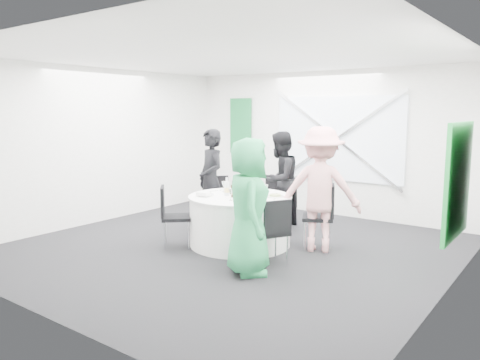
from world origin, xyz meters
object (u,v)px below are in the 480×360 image
Objects in this scene: green_water_bottle at (254,188)px; clear_water_bottle at (227,189)px; person_man_back at (280,180)px; chair_back at (273,198)px; person_woman_pink at (320,189)px; chair_back_right at (324,211)px; chair_back_left at (219,197)px; person_man_back_left at (211,180)px; chair_front_left at (171,212)px; chair_front_right at (274,227)px; person_woman_green at (248,207)px; banquet_table at (240,220)px.

clear_water_bottle is (-0.35, -0.23, -0.01)m from green_water_bottle.
chair_back is at bearing -50.93° from person_man_back.
chair_back_right is at bearing -123.24° from person_woman_pink.
chair_back_left is 0.51× the size of person_man_back_left.
chair_back_left is at bearing -29.98° from person_woman_pink.
green_water_bottle reaches higher than chair_front_left.
chair_back_left is at bearing -121.16° from chair_back_right.
clear_water_bottle reaches higher than chair_front_left.
chair_back is 1.35m from clear_water_bottle.
chair_front_left is (-1.71, -0.17, 0.02)m from chair_front_right.
person_woman_green is at bearing -141.52° from chair_front_left.
clear_water_bottle is at bearing -87.31° from chair_front_left.
banquet_table is 1.15m from person_man_back_left.
chair_back reaches higher than banquet_table.
person_woman_green reaches higher than green_water_bottle.
banquet_table is 0.93× the size of person_man_back.
chair_back is at bearing 89.86° from clear_water_bottle.
chair_back is 0.53× the size of person_woman_green.
chair_back is at bearing 69.73° from person_man_back_left.
person_woman_pink is 5.88× the size of green_water_bottle.
chair_back_left is at bearing -62.81° from person_man_back.
chair_back_left is at bearing 125.28° from person_man_back_left.
person_woman_pink reaches higher than chair_back.
person_man_back is 1.19m from green_water_bottle.
chair_back is 0.98× the size of chair_front_left.
person_man_back_left is 5.61× the size of green_water_bottle.
person_man_back reaches higher than chair_back_right.
chair_back is 1.45m from chair_back_right.
person_man_back_left is 1.01× the size of person_woman_green.
green_water_bottle is at bearing -91.91° from chair_back_right.
chair_back is at bearing -60.25° from chair_front_left.
green_water_bottle reaches higher than banquet_table.
chair_front_right is at bearing 58.61° from person_woman_pink.
person_man_back_left reaches higher than chair_front_right.
person_man_back_left is at bearing 154.60° from banquet_table.
person_man_back is at bearing -22.48° from chair_back_left.
person_woman_pink is at bearing -101.12° from chair_front_left.
chair_front_left is 0.91m from clear_water_bottle.
person_man_back is 0.93× the size of person_woman_pink.
chair_back is 2.94× the size of green_water_bottle.
chair_front_right is (-0.18, -1.10, -0.04)m from chair_back_right.
person_woman_pink reaches higher than clear_water_bottle.
chair_front_right is (1.94, -1.28, 0.01)m from chair_back_left.
chair_back_right is 1.48m from clear_water_bottle.
person_woman_pink is at bearing -37.21° from chair_back_right.
person_man_back is at bearing -57.20° from person_woman_pink.
banquet_table is 0.90× the size of person_man_back_left.
clear_water_bottle is (-0.09, -1.39, 0.03)m from person_man_back.
person_woman_green is 1.31m from clear_water_bottle.
person_man_back_left reaches higher than green_water_bottle.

